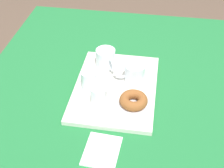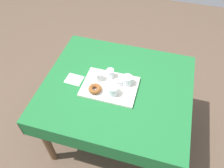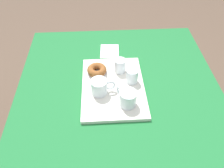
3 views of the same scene
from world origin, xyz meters
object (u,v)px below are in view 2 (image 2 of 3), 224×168
at_px(tea_mug_left, 113,90).
at_px(water_glass_far, 98,76).
at_px(serving_tray, 110,87).
at_px(water_glass_near, 110,74).
at_px(donut_plate_left, 95,91).
at_px(sugar_donut_left, 95,89).
at_px(dining_table, 117,93).
at_px(tea_mug_right, 127,81).
at_px(paper_napkin, 74,80).

height_order(tea_mug_left, water_glass_far, tea_mug_left).
xyz_separation_m(serving_tray, water_glass_near, (0.03, -0.10, 0.04)).
bearing_deg(donut_plate_left, water_glass_near, -111.73).
xyz_separation_m(water_glass_near, sugar_donut_left, (0.07, 0.18, -0.01)).
bearing_deg(sugar_donut_left, serving_tray, -140.20).
height_order(dining_table, donut_plate_left, donut_plate_left).
xyz_separation_m(water_glass_far, donut_plate_left, (-0.01, 0.13, -0.03)).
bearing_deg(donut_plate_left, tea_mug_right, -147.58).
height_order(tea_mug_left, sugar_donut_left, tea_mug_left).
distance_m(dining_table, paper_napkin, 0.38).
bearing_deg(water_glass_far, tea_mug_right, -176.00).
bearing_deg(donut_plate_left, tea_mug_left, -174.93).
xyz_separation_m(dining_table, water_glass_near, (0.08, -0.07, 0.15)).
bearing_deg(water_glass_far, sugar_donut_left, 95.52).
relative_size(tea_mug_right, water_glass_near, 1.45).
height_order(dining_table, serving_tray, serving_tray).
relative_size(serving_tray, paper_napkin, 3.19).
height_order(tea_mug_right, water_glass_far, tea_mug_right).
bearing_deg(paper_napkin, water_glass_far, -167.00).
bearing_deg(sugar_donut_left, water_glass_far, -84.48).
bearing_deg(paper_napkin, serving_tray, -179.55).
bearing_deg(tea_mug_left, paper_napkin, -10.59).
bearing_deg(tea_mug_right, sugar_donut_left, 32.42).
bearing_deg(tea_mug_left, sugar_donut_left, 5.07).
distance_m(tea_mug_right, sugar_donut_left, 0.27).
relative_size(dining_table, sugar_donut_left, 11.59).
distance_m(tea_mug_left, tea_mug_right, 0.15).
distance_m(serving_tray, water_glass_near, 0.11).
bearing_deg(sugar_donut_left, donut_plate_left, 0.00).
xyz_separation_m(tea_mug_left, tea_mug_right, (-0.08, -0.13, 0.00)).
bearing_deg(donut_plate_left, paper_napkin, -20.28).
height_order(serving_tray, sugar_donut_left, sugar_donut_left).
relative_size(serving_tray, water_glass_far, 5.68).
bearing_deg(water_glass_near, paper_napkin, 19.67).
bearing_deg(serving_tray, tea_mug_right, -154.30).
xyz_separation_m(water_glass_near, paper_napkin, (0.29, 0.10, -0.05)).
bearing_deg(water_glass_near, tea_mug_right, 165.48).
relative_size(dining_table, tea_mug_right, 10.78).
relative_size(tea_mug_left, sugar_donut_left, 1.18).
bearing_deg(water_glass_far, water_glass_near, -146.57).
relative_size(tea_mug_right, sugar_donut_left, 1.08).
distance_m(sugar_donut_left, paper_napkin, 0.23).
bearing_deg(donut_plate_left, sugar_donut_left, 0.00).
bearing_deg(paper_napkin, sugar_donut_left, 159.72).
bearing_deg(serving_tray, tea_mug_left, 122.36).
height_order(dining_table, tea_mug_left, tea_mug_left).
distance_m(tea_mug_right, donut_plate_left, 0.27).
xyz_separation_m(tea_mug_right, water_glass_near, (0.15, -0.04, -0.00)).
distance_m(serving_tray, tea_mug_left, 0.10).
height_order(dining_table, water_glass_far, water_glass_far).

